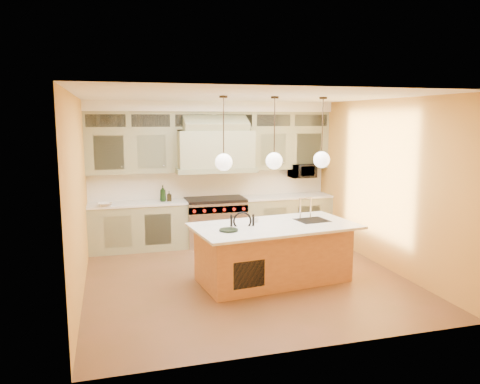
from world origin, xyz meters
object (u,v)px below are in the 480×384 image
object	(u,v)px
kitchen_island	(273,252)
counter_stool	(243,245)
microwave	(302,171)
range	(215,221)

from	to	relation	value
kitchen_island	counter_stool	distance (m)	0.59
kitchen_island	microwave	bearing A→B (deg)	51.32
counter_stool	microwave	bearing A→B (deg)	61.72
counter_stool	kitchen_island	bearing A→B (deg)	24.39
range	counter_stool	bearing A→B (deg)	-93.02
counter_stool	microwave	distance (m)	3.46
kitchen_island	counter_stool	size ratio (longest dim) A/B	2.33
range	counter_stool	world-z (taller)	counter_stool
kitchen_island	microwave	distance (m)	3.10
counter_stool	microwave	xyz separation A→B (m)	(2.08, 2.64, 0.80)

